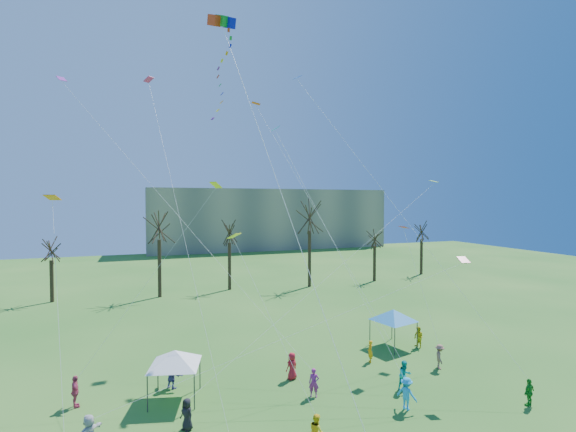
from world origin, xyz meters
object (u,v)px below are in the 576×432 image
object	(u,v)px
distant_building	(269,219)
canopy_tent_blue	(393,315)
big_box_kite	(226,76)
canopy_tent_white	(175,358)

from	to	relation	value
distant_building	canopy_tent_blue	xyz separation A→B (m)	(-11.51, -71.23, -4.91)
distant_building	big_box_kite	size ratio (longest dim) A/B	2.40
distant_building	canopy_tent_white	distance (m)	79.88
big_box_kite	canopy_tent_blue	world-z (taller)	big_box_kite
distant_building	canopy_tent_white	bearing A→B (deg)	-111.28
canopy_tent_white	canopy_tent_blue	size ratio (longest dim) A/B	0.98
canopy_tent_white	big_box_kite	bearing A→B (deg)	14.49
distant_building	canopy_tent_white	size ratio (longest dim) A/B	15.53
canopy_tent_blue	canopy_tent_white	bearing A→B (deg)	-170.06
big_box_kite	canopy_tent_white	distance (m)	17.55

